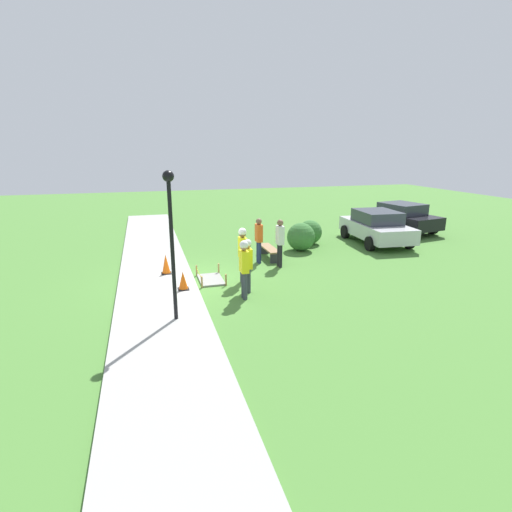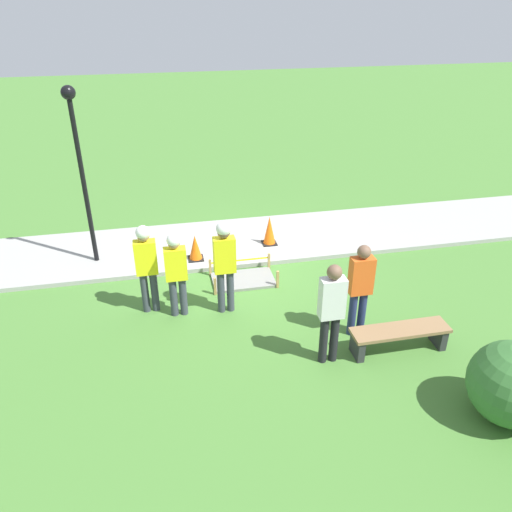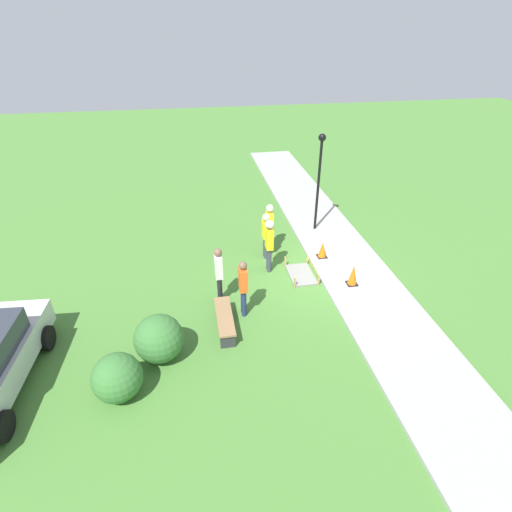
# 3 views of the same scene
# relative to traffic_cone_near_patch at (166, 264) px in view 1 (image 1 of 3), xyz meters

# --- Properties ---
(ground_plane) EXTENTS (60.00, 60.00, 0.00)m
(ground_plane) POSITION_rel_traffic_cone_near_patch_xyz_m (0.84, 0.88, -0.44)
(ground_plane) COLOR #477A33
(sidewalk) EXTENTS (28.00, 2.48, 0.10)m
(sidewalk) POSITION_rel_traffic_cone_near_patch_xyz_m (0.84, -0.36, -0.39)
(sidewalk) COLOR #9E9E99
(sidewalk) RESTS_ON ground_plane
(wet_concrete_patch) EXTENTS (1.35, 0.84, 0.39)m
(wet_concrete_patch) POSITION_rel_traffic_cone_near_patch_xyz_m (0.90, 1.43, -0.40)
(wet_concrete_patch) COLOR gray
(wet_concrete_patch) RESTS_ON ground_plane
(traffic_cone_near_patch) EXTENTS (0.34, 0.34, 0.70)m
(traffic_cone_near_patch) POSITION_rel_traffic_cone_near_patch_xyz_m (0.00, 0.00, 0.00)
(traffic_cone_near_patch) COLOR black
(traffic_cone_near_patch) RESTS_ON sidewalk
(traffic_cone_far_patch) EXTENTS (0.34, 0.34, 0.58)m
(traffic_cone_far_patch) POSITION_rel_traffic_cone_near_patch_xyz_m (1.80, 0.41, -0.06)
(traffic_cone_far_patch) COLOR black
(traffic_cone_far_patch) RESTS_ON sidewalk
(park_bench) EXTENTS (1.70, 0.44, 0.45)m
(park_bench) POSITION_rel_traffic_cone_near_patch_xyz_m (-1.28, 4.23, -0.13)
(park_bench) COLOR #2D2D33
(park_bench) RESTS_ON ground_plane
(worker_supervisor) EXTENTS (0.40, 0.27, 1.88)m
(worker_supervisor) POSITION_rel_traffic_cone_near_patch_xyz_m (1.42, 2.43, 0.69)
(worker_supervisor) COLOR #383D47
(worker_supervisor) RESTS_ON ground_plane
(worker_assistant) EXTENTS (0.40, 0.26, 1.80)m
(worker_assistant) POSITION_rel_traffic_cone_near_patch_xyz_m (2.84, 2.13, 0.63)
(worker_assistant) COLOR #383D47
(worker_assistant) RESTS_ON ground_plane
(worker_trainee) EXTENTS (0.40, 0.25, 1.70)m
(worker_trainee) POSITION_rel_traffic_cone_near_patch_xyz_m (2.31, 2.37, 0.56)
(worker_trainee) COLOR #383D47
(worker_trainee) RESTS_ON ground_plane
(bystander_in_orange_shirt) EXTENTS (0.40, 0.23, 1.77)m
(bystander_in_orange_shirt) POSITION_rel_traffic_cone_near_patch_xyz_m (-0.75, 3.62, 0.57)
(bystander_in_orange_shirt) COLOR navy
(bystander_in_orange_shirt) RESTS_ON ground_plane
(bystander_in_gray_shirt) EXTENTS (0.40, 0.24, 1.82)m
(bystander_in_gray_shirt) POSITION_rel_traffic_cone_near_patch_xyz_m (-0.01, 4.23, 0.60)
(bystander_in_gray_shirt) COLOR black
(bystander_in_gray_shirt) RESTS_ON ground_plane
(lamppost_near) EXTENTS (0.28, 0.28, 3.79)m
(lamppost_near) POSITION_rel_traffic_cone_near_patch_xyz_m (4.00, 0.00, 2.15)
(lamppost_near) COLOR black
(lamppost_near) RESTS_ON sidewalk
(parked_car_black) EXTENTS (4.33, 2.78, 1.53)m
(parked_car_black) POSITION_rel_traffic_cone_near_patch_xyz_m (-4.48, 12.68, 0.35)
(parked_car_black) COLOR black
(parked_car_black) RESTS_ON ground_plane
(parked_car_silver) EXTENTS (4.35, 2.38, 1.55)m
(parked_car_silver) POSITION_rel_traffic_cone_near_patch_xyz_m (-2.49, 9.91, 0.35)
(parked_car_silver) COLOR #BCBCC1
(parked_car_silver) RESTS_ON ground_plane
(shrub_rounded_near) EXTENTS (1.23, 1.23, 1.23)m
(shrub_rounded_near) POSITION_rel_traffic_cone_near_patch_xyz_m (-2.11, 5.94, 0.17)
(shrub_rounded_near) COLOR #387033
(shrub_rounded_near) RESTS_ON ground_plane
(shrub_rounded_mid) EXTENTS (1.13, 1.13, 1.13)m
(shrub_rounded_mid) POSITION_rel_traffic_cone_near_patch_xyz_m (-3.17, 6.82, 0.12)
(shrub_rounded_mid) COLOR #387033
(shrub_rounded_mid) RESTS_ON ground_plane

